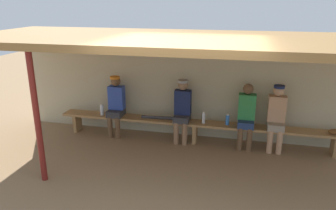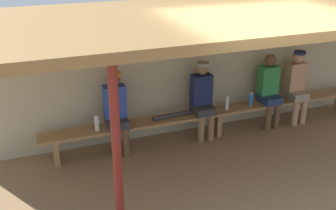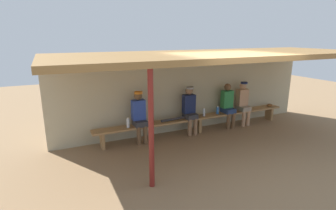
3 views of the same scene
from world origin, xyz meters
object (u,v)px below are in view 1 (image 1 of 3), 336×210
object	(u,v)px
bench	(195,125)
baseball_glove_dark_brown	(334,132)
player_shirtless_tan	(246,114)
player_middle	(116,103)
support_post	(37,119)
player_with_sunglasses	(276,115)
player_in_white	(182,108)
water_bottle_orange	(204,118)
baseball_bat	(160,118)
water_bottle_clear	(102,110)
water_bottle_green	(227,120)

from	to	relation	value
bench	baseball_glove_dark_brown	size ratio (longest dim) A/B	25.00
player_shirtless_tan	player_middle	bearing A→B (deg)	179.99
support_post	player_with_sunglasses	distance (m)	4.42
player_in_white	water_bottle_orange	distance (m)	0.49
bench	player_in_white	size ratio (longest dim) A/B	4.46
water_bottle_orange	baseball_bat	bearing A→B (deg)	178.31
player_in_white	water_bottle_clear	world-z (taller)	player_in_white
water_bottle_green	player_shirtless_tan	bearing A→B (deg)	0.90
bench	water_bottle_green	world-z (taller)	water_bottle_green
water_bottle_green	water_bottle_orange	size ratio (longest dim) A/B	0.96
support_post	water_bottle_orange	size ratio (longest dim) A/B	9.15
water_bottle_clear	player_shirtless_tan	bearing A→B (deg)	0.85
bench	water_bottle_green	size ratio (longest dim) A/B	25.97
player_with_sunglasses	baseball_bat	world-z (taller)	player_with_sunglasses
support_post	water_bottle_orange	bearing A→B (deg)	40.43
player_shirtless_tan	player_middle	distance (m)	2.81
player_in_white	water_bottle_green	distance (m)	0.96
baseball_glove_dark_brown	water_bottle_orange	bearing A→B (deg)	-21.38
player_in_white	water_bottle_clear	distance (m)	1.82
water_bottle_green	water_bottle_clear	size ratio (longest dim) A/B	0.91
player_shirtless_tan	player_middle	xyz separation A→B (m)	(-2.81, 0.00, 0.02)
baseball_bat	bench	bearing A→B (deg)	-4.03
player_in_white	baseball_glove_dark_brown	world-z (taller)	player_in_white
player_shirtless_tan	player_in_white	distance (m)	1.32
player_shirtless_tan	water_bottle_green	world-z (taller)	player_shirtless_tan
player_with_sunglasses	bench	bearing A→B (deg)	-179.87
player_shirtless_tan	baseball_bat	xyz separation A→B (m)	(-1.80, -0.00, -0.24)
support_post	player_with_sunglasses	xyz separation A→B (m)	(3.87, 2.10, -0.35)
bench	player_middle	xyz separation A→B (m)	(-1.77, 0.00, 0.36)
water_bottle_clear	baseball_glove_dark_brown	bearing A→B (deg)	0.20
water_bottle_green	water_bottle_clear	xyz separation A→B (m)	(-2.76, -0.04, 0.01)
player_with_sunglasses	water_bottle_green	size ratio (longest dim) A/B	5.82
player_with_sunglasses	support_post	bearing A→B (deg)	-151.47
bench	water_bottle_clear	xyz separation A→B (m)	(-2.09, -0.04, 0.19)
support_post	water_bottle_orange	xyz separation A→B (m)	(2.43, 2.07, -0.53)
player_in_white	baseball_bat	size ratio (longest dim) A/B	1.65
bench	player_with_sunglasses	xyz separation A→B (m)	(1.61, 0.00, 0.36)
water_bottle_clear	water_bottle_orange	xyz separation A→B (m)	(2.27, 0.02, -0.01)
water_bottle_green	water_bottle_clear	distance (m)	2.76
support_post	player_shirtless_tan	xyz separation A→B (m)	(3.29, 2.10, -0.37)
baseball_bat	player_in_white	bearing A→B (deg)	-3.61
bench	baseball_bat	distance (m)	0.77
bench	player_shirtless_tan	bearing A→B (deg)	0.17
player_with_sunglasses	player_middle	xyz separation A→B (m)	(-3.38, 0.00, 0.00)
player_with_sunglasses	water_bottle_green	bearing A→B (deg)	-179.62
support_post	baseball_bat	xyz separation A→B (m)	(1.49, 2.10, -0.61)
player_in_white	water_bottle_orange	bearing A→B (deg)	-3.91
support_post	bench	world-z (taller)	support_post
player_shirtless_tan	bench	bearing A→B (deg)	-179.83
player_in_white	player_with_sunglasses	bearing A→B (deg)	0.00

